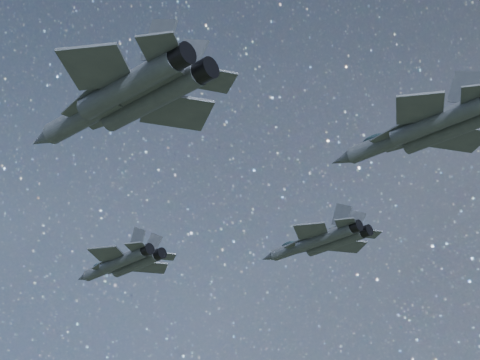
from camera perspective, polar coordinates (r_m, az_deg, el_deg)
The scene contains 4 objects.
jet_lead at distance 90.41m, azimuth -8.29°, elevation -5.81°, with size 15.27×10.61×3.84m.
jet_left at distance 87.64m, azimuth 5.83°, elevation -4.30°, with size 15.45×10.74×3.88m.
jet_right at distance 60.27m, azimuth -8.09°, elevation 5.93°, with size 20.20×14.21×5.10m.
jet_slot at distance 67.07m, azimuth 13.25°, elevation 3.62°, with size 16.88×11.84×4.26m.
Camera 1 is at (40.74, -53.66, 123.75)m, focal length 60.00 mm.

